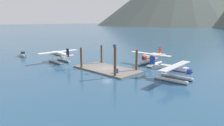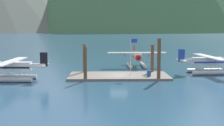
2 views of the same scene
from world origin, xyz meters
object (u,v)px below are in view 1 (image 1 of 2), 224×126
(flagpole, at_px, (113,53))
(seaplane_cream_bow_right, at_px, (150,58))
(seaplane_silver_stbd_fwd, at_px, (174,71))
(boat_grey_open_sw, at_px, (23,55))
(fuel_drum, at_px, (117,71))
(seaplane_white_port_aft, at_px, (59,56))

(flagpole, relative_size, seaplane_cream_bow_right, 0.52)
(seaplane_silver_stbd_fwd, relative_size, boat_grey_open_sw, 2.20)
(fuel_drum, bearing_deg, seaplane_silver_stbd_fwd, 22.88)
(seaplane_silver_stbd_fwd, xyz_separation_m, seaplane_white_port_aft, (-28.24, -5.41, 0.00))
(fuel_drum, height_order, seaplane_cream_bow_right, seaplane_cream_bow_right)
(seaplane_white_port_aft, bearing_deg, seaplane_silver_stbd_fwd, 10.84)
(seaplane_cream_bow_right, xyz_separation_m, boat_grey_open_sw, (-33.16, -16.39, -1.09))
(seaplane_cream_bow_right, relative_size, boat_grey_open_sw, 2.19)
(flagpole, distance_m, seaplane_white_port_aft, 16.63)
(flagpole, height_order, fuel_drum, flagpole)
(seaplane_silver_stbd_fwd, relative_size, seaplane_white_port_aft, 1.00)
(seaplane_cream_bow_right, distance_m, boat_grey_open_sw, 37.01)
(fuel_drum, relative_size, seaplane_silver_stbd_fwd, 0.08)
(flagpole, relative_size, seaplane_silver_stbd_fwd, 0.51)
(flagpole, height_order, seaplane_cream_bow_right, flagpole)
(seaplane_cream_bow_right, height_order, seaplane_white_port_aft, same)
(seaplane_white_port_aft, bearing_deg, boat_grey_open_sw, -168.99)
(flagpole, height_order, boat_grey_open_sw, flagpole)
(fuel_drum, relative_size, seaplane_white_port_aft, 0.08)
(flagpole, distance_m, seaplane_silver_stbd_fwd, 12.45)
(fuel_drum, xyz_separation_m, seaplane_white_port_aft, (-18.58, -1.33, 0.84))
(fuel_drum, bearing_deg, seaplane_white_port_aft, -175.90)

